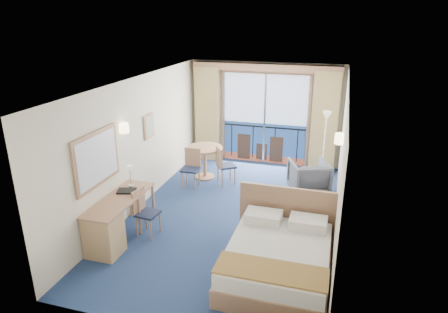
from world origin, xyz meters
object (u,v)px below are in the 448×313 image
floor_lamp (326,128)px  table_chair_b (191,165)px  bed (279,257)px  table_chair_a (223,163)px  nightstand (321,228)px  round_table (205,155)px  desk_chair (144,209)px  desk (108,228)px  armchair (309,177)px

floor_lamp → table_chair_b: floor_lamp is taller
bed → table_chair_a: (-1.84, 3.16, 0.21)m
nightstand → table_chair_b: size_ratio=0.61×
round_table → table_chair_a: size_ratio=0.97×
desk_chair → table_chair_a: table_chair_a is taller
desk → desk_chair: (0.33, 0.69, 0.06)m
floor_lamp → desk_chair: size_ratio=1.93×
nightstand → round_table: round_table is taller
floor_lamp → armchair: bearing=-104.5°
armchair → round_table: round_table is taller
bed → desk_chair: size_ratio=2.34×
nightstand → desk_chair: desk_chair is taller
desk → desk_chair: 0.77m
table_chair_a → desk_chair: bearing=129.0°
desk → floor_lamp: bearing=52.6°
desk_chair → table_chair_a: (0.73, 2.63, 0.02)m
desk_chair → round_table: size_ratio=0.99×
desk → table_chair_b: table_chair_b is taller
desk → table_chair_b: (0.39, 2.98, 0.08)m
round_table → armchair: bearing=-3.7°
round_table → desk: bearing=-98.4°
desk_chair → table_chair_b: table_chair_b is taller
armchair → table_chair_a: table_chair_a is taller
round_table → table_chair_b: size_ratio=0.98×
floor_lamp → round_table: 2.99m
armchair → table_chair_a: 2.01m
bed → desk: size_ratio=1.23×
round_table → bed: bearing=-54.8°
desk_chair → table_chair_a: bearing=-9.0°
table_chair_b → desk_chair: bearing=-93.4°
armchair → desk: desk is taller
desk → desk_chair: bearing=64.3°
floor_lamp → table_chair_b: (-2.93, -1.35, -0.77)m
armchair → table_chair_a: (-2.00, -0.05, 0.14)m
desk_chair → armchair: bearing=-39.0°
floor_lamp → desk: 5.53m
bed → nightstand: size_ratio=3.73×
table_chair_a → table_chair_b: (-0.68, -0.34, -0.00)m
bed → desk: 2.91m
nightstand → floor_lamp: floor_lamp is taller
desk → nightstand: bearing=20.9°
nightstand → table_chair_a: size_ratio=0.60×
desk → table_chair_a: 3.48m
desk → bed: bearing=3.2°
floor_lamp → table_chair_a: 2.59m
desk → table_chair_a: bearing=72.2°
table_chair_a → armchair: bearing=-123.9°
desk → round_table: size_ratio=1.88×
floor_lamp → round_table: size_ratio=1.92×
bed → floor_lamp: bearing=84.3°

